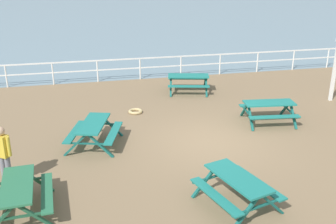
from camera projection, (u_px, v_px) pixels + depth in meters
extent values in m
cube|color=#846B4C|center=(209.00, 143.00, 13.06)|extent=(30.00, 24.00, 0.20)
cube|color=gray|center=(101.00, 0.00, 61.13)|extent=(142.00, 90.00, 0.01)
cube|color=white|center=(161.00, 57.00, 19.72)|extent=(23.00, 0.06, 0.06)
cube|color=white|center=(161.00, 67.00, 19.89)|extent=(23.00, 0.05, 0.05)
cylinder|color=white|center=(6.00, 76.00, 18.38)|extent=(0.07, 0.07, 1.05)
cylinder|color=white|center=(53.00, 74.00, 18.82)|extent=(0.07, 0.07, 1.05)
cylinder|color=white|center=(97.00, 71.00, 19.25)|extent=(0.07, 0.07, 1.05)
cylinder|color=white|center=(140.00, 69.00, 19.69)|extent=(0.07, 0.07, 1.05)
cylinder|color=white|center=(181.00, 67.00, 20.12)|extent=(0.07, 0.07, 1.05)
cylinder|color=white|center=(220.00, 64.00, 20.56)|extent=(0.07, 0.07, 1.05)
cylinder|color=white|center=(257.00, 62.00, 20.99)|extent=(0.07, 0.07, 1.05)
cylinder|color=white|center=(293.00, 60.00, 21.43)|extent=(0.07, 0.07, 1.05)
cylinder|color=white|center=(328.00, 58.00, 21.86)|extent=(0.07, 0.07, 1.05)
cube|color=#1E7A70|center=(238.00, 178.00, 9.30)|extent=(1.17, 1.92, 0.05)
cube|color=#1E7A70|center=(216.00, 196.00, 9.13)|extent=(0.75, 1.80, 0.04)
cube|color=#1E7A70|center=(257.00, 182.00, 9.69)|extent=(0.75, 1.80, 0.04)
cube|color=#165B54|center=(205.00, 181.00, 9.90)|extent=(0.78, 0.30, 0.79)
cube|color=#165B54|center=(229.00, 174.00, 10.24)|extent=(0.78, 0.30, 0.79)
cube|color=#165B54|center=(218.00, 176.00, 10.06)|extent=(1.46, 0.47, 0.04)
cube|color=#165B54|center=(246.00, 213.00, 8.62)|extent=(0.78, 0.30, 0.79)
cube|color=#165B54|center=(272.00, 204.00, 8.96)|extent=(0.78, 0.30, 0.79)
cube|color=#165B54|center=(259.00, 207.00, 8.78)|extent=(1.46, 0.47, 0.04)
cube|color=#1E7A70|center=(269.00, 103.00, 14.26)|extent=(1.87, 0.91, 0.05)
cube|color=#1E7A70|center=(263.00, 105.00, 14.94)|extent=(1.82, 0.48, 0.04)
cube|color=#1E7A70|center=(275.00, 117.00, 13.78)|extent=(1.82, 0.48, 0.04)
cube|color=#165B54|center=(285.00, 108.00, 14.81)|extent=(0.18, 0.80, 0.79)
cube|color=#165B54|center=(293.00, 116.00, 14.11)|extent=(0.18, 0.80, 0.79)
cube|color=#165B54|center=(289.00, 111.00, 14.45)|extent=(0.24, 1.50, 0.04)
cube|color=#165B54|center=(244.00, 110.00, 14.66)|extent=(0.18, 0.80, 0.79)
cube|color=#165B54|center=(250.00, 117.00, 13.96)|extent=(0.18, 0.80, 0.79)
cube|color=#165B54|center=(248.00, 112.00, 14.30)|extent=(0.24, 1.50, 0.04)
cube|color=#286B47|center=(17.00, 185.00, 9.00)|extent=(0.81, 1.84, 0.05)
cube|color=#286B47|center=(47.00, 192.00, 9.27)|extent=(0.37, 1.81, 0.04)
cube|color=#1E5035|center=(5.00, 185.00, 9.73)|extent=(0.80, 0.13, 0.79)
cube|color=#1E5035|center=(37.00, 180.00, 9.93)|extent=(0.80, 0.13, 0.79)
cube|color=#1E5035|center=(21.00, 181.00, 9.81)|extent=(1.50, 0.15, 0.04)
cube|color=#1E5035|center=(36.00, 216.00, 8.53)|extent=(0.80, 0.13, 0.79)
cube|color=#1E5035|center=(17.00, 217.00, 8.41)|extent=(1.50, 0.15, 0.04)
cube|color=#1E7A70|center=(188.00, 76.00, 17.65)|extent=(1.92, 1.11, 0.05)
cube|color=#1E7A70|center=(188.00, 78.00, 18.34)|extent=(1.81, 0.69, 0.04)
cube|color=#1E7A70|center=(189.00, 86.00, 17.18)|extent=(1.81, 0.69, 0.04)
cube|color=#165B54|center=(205.00, 82.00, 18.12)|extent=(0.27, 0.79, 0.79)
cube|color=#165B54|center=(206.00, 86.00, 17.42)|extent=(0.27, 0.79, 0.79)
cube|color=#165B54|center=(206.00, 83.00, 17.75)|extent=(0.42, 1.47, 0.04)
cube|color=#165B54|center=(171.00, 81.00, 18.15)|extent=(0.27, 0.79, 0.79)
cube|color=#165B54|center=(171.00, 86.00, 17.45)|extent=(0.27, 0.79, 0.79)
cube|color=#165B54|center=(171.00, 83.00, 17.78)|extent=(0.42, 1.47, 0.04)
cube|color=#1E7A70|center=(93.00, 123.00, 12.43)|extent=(1.19, 1.93, 0.05)
cube|color=#1E7A70|center=(75.00, 132.00, 12.58)|extent=(0.77, 1.80, 0.04)
cube|color=#1E7A70|center=(113.00, 133.00, 12.50)|extent=(0.77, 1.80, 0.04)
cube|color=#165B54|center=(89.00, 125.00, 13.32)|extent=(0.78, 0.31, 0.79)
cube|color=#165B54|center=(111.00, 125.00, 13.27)|extent=(0.78, 0.31, 0.79)
cube|color=#165B54|center=(100.00, 124.00, 13.28)|extent=(1.45, 0.50, 0.04)
cube|color=#165B54|center=(76.00, 145.00, 11.86)|extent=(0.78, 0.31, 0.79)
cube|color=#165B54|center=(100.00, 145.00, 11.81)|extent=(0.78, 0.31, 0.79)
cube|color=#165B54|center=(88.00, 144.00, 11.82)|extent=(1.45, 0.50, 0.04)
cylinder|color=slate|center=(4.00, 170.00, 10.31)|extent=(0.14, 0.14, 0.85)
cylinder|color=slate|center=(9.00, 172.00, 10.24)|extent=(0.14, 0.14, 0.85)
cube|color=gold|center=(2.00, 146.00, 10.02)|extent=(0.40, 0.38, 0.58)
cylinder|color=gold|center=(9.00, 146.00, 9.92)|extent=(0.09, 0.09, 0.52)
sphere|color=tan|center=(0.00, 131.00, 9.88)|extent=(0.23, 0.23, 0.23)
cube|color=white|center=(334.00, 72.00, 16.39)|extent=(0.12, 0.12, 2.50)
torus|color=tan|center=(135.00, 111.00, 15.42)|extent=(0.55, 0.55, 0.11)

